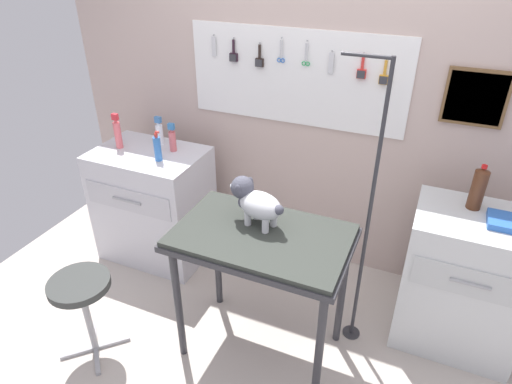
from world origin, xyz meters
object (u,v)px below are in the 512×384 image
Objects in this scene: grooming_table at (262,248)px; dog at (255,201)px; grooming_arm at (366,228)px; stool at (82,294)px; pump_bottle_white at (172,139)px; counter_left at (154,204)px; cabinet_right at (463,281)px; soda_bottle at (478,188)px.

grooming_table is 0.26m from dog.
grooming_arm reaches higher than stool.
dog is (-0.57, -0.24, 0.17)m from grooming_arm.
pump_bottle_white is (-0.04, 1.11, 0.52)m from stool.
grooming_arm is at bearing -8.42° from counter_left.
stool is (-2.01, -1.01, 0.01)m from cabinet_right.
stool is at bearing -154.77° from grooming_table.
counter_left is (-1.63, 0.24, -0.39)m from grooming_arm.
stool is at bearing -151.92° from grooming_arm.
counter_left is at bearing -147.90° from pump_bottle_white.
pump_bottle_white is (-2.05, 0.10, 0.52)m from cabinet_right.
grooming_table is 1.06× the size of cabinet_right.
soda_bottle reaches higher than stool.
grooming_table is at bearing 25.23° from stool.
grooming_arm is at bearing 28.08° from stool.
stool is at bearing -78.73° from counter_left.
counter_left is at bearing 171.58° from grooming_arm.
counter_left is at bearing 155.54° from dog.
pump_bottle_white is at bearing 92.06° from stool.
counter_left is 2.24m from soda_bottle.
pump_bottle_white reaches higher than counter_left.
pump_bottle_white is (-1.47, 0.34, 0.15)m from grooming_arm.
counter_left is 0.57m from pump_bottle_white.
cabinet_right is 1.62× the size of stool.
soda_bottle is at bearing 117.83° from cabinet_right.
cabinet_right is 2.12m from pump_bottle_white.
grooming_arm is (0.49, 0.32, 0.06)m from grooming_table.
grooming_arm reaches higher than counter_left.
soda_bottle is (1.96, 1.10, 0.57)m from stool.
dog is 1.24m from soda_bottle.
grooming_table is at bearing -26.29° from counter_left.
pump_bottle_white is (-0.90, 0.58, -0.03)m from dog.
pump_bottle_white is at bearing 147.07° from dog.
soda_bottle reaches higher than cabinet_right.
counter_left is at bearing -177.49° from soda_bottle.
stool is at bearing -87.94° from pump_bottle_white.
dog is 1.29× the size of soda_bottle.
soda_bottle is at bearing 27.77° from dog.
grooming_arm is 1.69m from counter_left.
counter_left is at bearing 153.71° from grooming_table.
soda_bottle is (2.16, 0.09, 0.59)m from counter_left.
soda_bottle is (2.00, -0.01, 0.05)m from pump_bottle_white.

